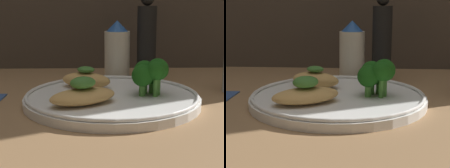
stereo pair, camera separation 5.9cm
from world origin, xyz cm
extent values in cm
cube|color=#936D47|center=(0.00, 0.00, -0.50)|extent=(180.00, 180.00, 1.00)
cylinder|color=white|center=(0.00, 0.00, 0.70)|extent=(30.49, 30.49, 1.40)
torus|color=white|center=(0.00, 0.00, 1.70)|extent=(29.89, 29.89, 0.60)
ellipsoid|color=tan|center=(-4.73, -5.49, 2.66)|extent=(12.37, 10.19, 2.52)
ellipsoid|color=#3D752D|center=(-4.73, -5.49, 4.88)|extent=(5.24, 4.91, 1.92)
ellipsoid|color=tan|center=(-4.76, 5.89, 2.85)|extent=(10.75, 8.08, 2.90)
ellipsoid|color=#3D752D|center=(-4.76, 5.89, 4.90)|extent=(4.12, 3.75, 1.20)
cylinder|color=#4C8E38|center=(7.89, 0.33, 3.00)|extent=(1.08, 1.08, 3.20)
sphere|color=#195114|center=(7.89, 0.33, 5.94)|extent=(3.83, 3.83, 3.83)
cylinder|color=#4C8E38|center=(7.11, 1.39, 2.45)|extent=(0.95, 0.95, 2.09)
sphere|color=#195114|center=(7.11, 1.39, 4.43)|extent=(2.68, 2.68, 2.68)
cylinder|color=#4C8E38|center=(5.80, 1.25, 2.67)|extent=(1.03, 1.03, 2.55)
sphere|color=#195114|center=(5.80, 1.25, 5.33)|extent=(3.94, 3.94, 3.94)
cylinder|color=#4C8E38|center=(5.20, -0.67, 2.54)|extent=(1.09, 1.09, 2.27)
sphere|color=#195114|center=(5.20, -0.67, 4.99)|extent=(3.76, 3.76, 3.76)
cylinder|color=#4C8E38|center=(7.40, -1.14, 3.09)|extent=(0.83, 0.83, 3.38)
sphere|color=#195114|center=(7.40, -1.14, 5.90)|extent=(3.20, 3.20, 3.20)
cylinder|color=silver|center=(1.77, 19.81, 5.55)|extent=(5.76, 5.76, 11.09)
cone|color=#23519E|center=(1.77, 19.81, 12.31)|extent=(4.90, 4.90, 2.44)
cylinder|color=black|center=(8.45, 19.81, 8.34)|extent=(4.35, 4.35, 16.68)
camera|label=1|loc=(-1.75, -57.90, 16.45)|focal=55.00mm
camera|label=2|loc=(4.18, -57.78, 16.45)|focal=55.00mm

